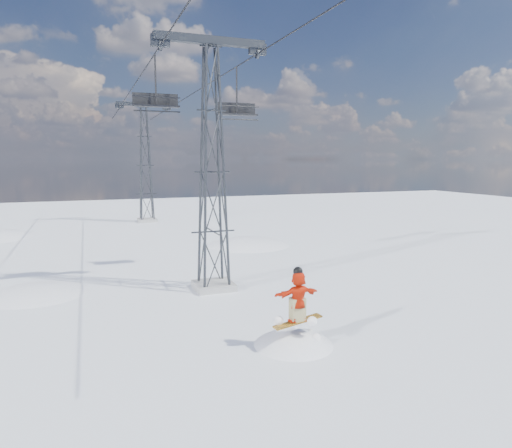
% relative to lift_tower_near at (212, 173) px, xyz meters
% --- Properties ---
extents(ground, '(120.00, 120.00, 0.00)m').
position_rel_lift_tower_near_xyz_m(ground, '(-0.80, -8.00, -5.47)').
color(ground, white).
rests_on(ground, ground).
extents(snow_terrain, '(39.00, 37.00, 22.00)m').
position_rel_lift_tower_near_xyz_m(snow_terrain, '(-5.57, 13.24, -15.06)').
color(snow_terrain, white).
rests_on(snow_terrain, ground).
extents(lift_tower_near, '(5.20, 1.80, 11.43)m').
position_rel_lift_tower_near_xyz_m(lift_tower_near, '(0.00, 0.00, 0.00)').
color(lift_tower_near, '#999999').
rests_on(lift_tower_near, ground).
extents(lift_tower_far, '(5.20, 1.80, 11.43)m').
position_rel_lift_tower_near_xyz_m(lift_tower_far, '(0.00, 25.00, 0.00)').
color(lift_tower_far, '#999999').
rests_on(lift_tower_far, ground).
extents(haul_cables, '(4.46, 51.00, 0.06)m').
position_rel_lift_tower_near_xyz_m(haul_cables, '(0.00, 11.50, 5.38)').
color(haul_cables, black).
rests_on(haul_cables, ground).
extents(snowboarder_jump, '(4.40, 4.40, 6.65)m').
position_rel_lift_tower_near_xyz_m(snowboarder_jump, '(0.75, -7.29, -7.10)').
color(snowboarder_jump, white).
rests_on(snowboarder_jump, ground).
extents(lift_chair_near, '(2.11, 0.61, 2.62)m').
position_rel_lift_tower_near_xyz_m(lift_chair_near, '(-2.20, 1.71, 3.28)').
color(lift_chair_near, black).
rests_on(lift_chair_near, ground).
extents(lift_chair_mid, '(2.21, 0.64, 2.74)m').
position_rel_lift_tower_near_xyz_m(lift_chair_mid, '(2.20, 3.17, 3.18)').
color(lift_chair_mid, black).
rests_on(lift_chair_mid, ground).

